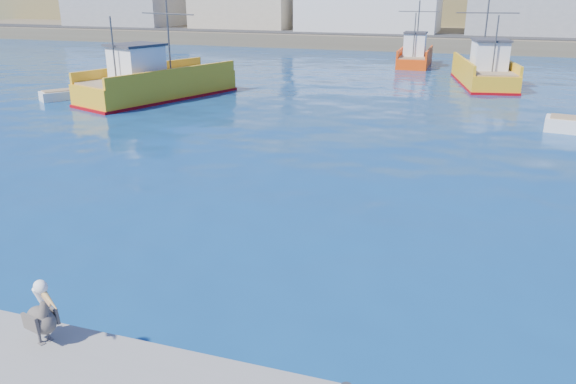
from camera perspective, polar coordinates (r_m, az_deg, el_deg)
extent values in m
plane|color=navy|center=(13.76, -3.38, -10.64)|extent=(260.00, 260.00, 0.00)
cube|color=brown|center=(83.31, 15.87, 14.98)|extent=(160.00, 30.00, 1.60)
cube|color=#2D2D2D|center=(72.30, 15.38, 15.05)|extent=(150.00, 5.00, 0.10)
cube|color=gray|center=(94.02, -16.28, 17.76)|extent=(16.00, 10.00, 6.00)
cube|color=tan|center=(84.48, -4.40, 18.63)|extent=(14.00, 9.00, 7.00)
cube|color=silver|center=(79.34, 8.33, 17.86)|extent=(18.00, 11.00, 5.50)
cube|color=gray|center=(78.18, 23.56, 16.83)|extent=(15.00, 10.00, 6.50)
cube|color=gold|center=(39.45, -12.95, 10.31)|extent=(7.21, 11.60, 1.43)
cube|color=gold|center=(37.98, -11.39, 11.69)|extent=(3.90, 10.21, 0.70)
cube|color=gold|center=(40.65, -14.64, 11.97)|extent=(3.90, 10.21, 0.70)
cube|color=#98040B|center=(39.56, -12.87, 9.36)|extent=(7.36, 11.83, 0.25)
cube|color=#8C7251|center=(39.34, -13.04, 11.41)|extent=(6.79, 11.08, 0.10)
cube|color=white|center=(38.20, -15.12, 12.59)|extent=(3.36, 3.46, 2.00)
cube|color=#333338|center=(38.09, -15.27, 14.22)|extent=(3.64, 3.84, 0.15)
cylinder|color=#4C4C4C|center=(39.76, -12.05, 15.13)|extent=(0.15, 0.15, 5.00)
cylinder|color=#4C4C4C|center=(37.15, -17.32, 13.59)|extent=(0.13, 0.13, 4.00)
cylinder|color=#4C4C4C|center=(39.67, -12.21, 17.28)|extent=(4.85, 1.83, 0.08)
cube|color=gold|center=(46.75, 19.20, 11.06)|extent=(5.12, 10.09, 1.25)
cube|color=gold|center=(46.96, 21.24, 12.06)|extent=(2.01, 9.30, 0.70)
cube|color=gold|center=(46.34, 17.40, 12.40)|extent=(2.01, 9.30, 0.70)
cube|color=#98040B|center=(46.83, 19.12, 10.36)|extent=(5.22, 10.29, 0.25)
cube|color=#8C7251|center=(46.66, 19.29, 11.87)|extent=(4.79, 9.66, 0.10)
cube|color=white|center=(45.14, 19.80, 12.93)|extent=(2.75, 2.81, 2.00)
cube|color=#333338|center=(45.04, 19.97, 14.31)|extent=(2.97, 3.13, 0.15)
cylinder|color=#4C4C4C|center=(47.37, 19.41, 14.96)|extent=(0.14, 0.14, 5.00)
cylinder|color=#4C4C4C|center=(43.65, 20.32, 13.86)|extent=(0.12, 0.12, 4.00)
cylinder|color=#4C4C4C|center=(47.29, 19.63, 16.76)|extent=(4.59, 0.98, 0.08)
cube|color=#E73E09|center=(56.71, 12.75, 12.89)|extent=(2.84, 7.36, 0.95)
cube|color=#E73E09|center=(56.52, 14.15, 13.61)|extent=(0.26, 7.17, 0.70)
cube|color=#E73E09|center=(56.75, 11.48, 13.83)|extent=(0.26, 7.17, 0.70)
cube|color=#8C7251|center=(56.65, 12.79, 13.42)|extent=(2.62, 7.06, 0.10)
cube|color=white|center=(55.46, 12.76, 14.38)|extent=(1.95, 1.86, 2.00)
cube|color=#333338|center=(55.37, 12.85, 15.51)|extent=(2.09, 2.08, 0.15)
cylinder|color=#4C4C4C|center=(57.17, 13.06, 15.93)|extent=(0.12, 0.12, 5.00)
cylinder|color=#4C4C4C|center=(54.29, 12.72, 15.23)|extent=(0.10, 0.10, 4.00)
cylinder|color=#4C4C4C|center=(57.09, 13.18, 17.42)|extent=(3.84, 0.13, 0.08)
cube|color=silver|center=(41.04, -21.30, 9.14)|extent=(3.19, 3.73, 0.73)
cube|color=#8C7251|center=(40.98, -21.37, 9.68)|extent=(2.75, 3.27, 0.07)
cylinder|color=#595451|center=(12.24, -23.93, -13.31)|extent=(0.08, 0.08, 0.26)
cube|color=#595451|center=(12.27, -23.74, -13.89)|extent=(0.16, 0.15, 0.01)
cylinder|color=#595451|center=(12.30, -23.23, -13.03)|extent=(0.08, 0.08, 0.26)
cube|color=#595451|center=(12.33, -23.04, -13.61)|extent=(0.16, 0.15, 0.01)
ellipsoid|color=#38332D|center=(12.08, -23.76, -11.81)|extent=(0.88, 0.69, 0.53)
cube|color=#38332D|center=(12.01, -24.69, -12.01)|extent=(0.58, 0.26, 0.39)
cube|color=#38332D|center=(12.16, -22.98, -11.34)|extent=(0.58, 0.26, 0.39)
cube|color=#38332D|center=(12.37, -24.48, -11.45)|extent=(0.24, 0.21, 0.11)
cylinder|color=#38332D|center=(11.79, -23.52, -10.95)|extent=(0.26, 0.32, 0.42)
cylinder|color=white|center=(11.68, -23.85, -9.53)|extent=(0.25, 0.31, 0.40)
ellipsoid|color=white|center=(11.54, -23.84, -8.80)|extent=(0.38, 0.33, 0.26)
cone|color=gold|center=(11.43, -23.14, -9.96)|extent=(0.54, 0.31, 0.37)
cube|color=tan|center=(11.52, -23.35, -9.94)|extent=(0.32, 0.16, 0.23)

